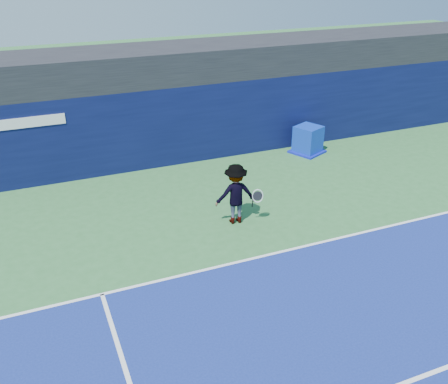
{
  "coord_description": "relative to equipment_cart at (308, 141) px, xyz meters",
  "views": [
    {
      "loc": [
        -5.99,
        -7.13,
        7.55
      ],
      "look_at": [
        -0.89,
        5.2,
        1.0
      ],
      "focal_mm": 40.0,
      "sensor_mm": 36.0,
      "label": 1
    }
  ],
  "objects": [
    {
      "name": "ground",
      "position": [
        -4.45,
        -9.2,
        -0.51
      ],
      "size": [
        80.0,
        80.0,
        0.0
      ],
      "primitive_type": "plane",
      "color": "#306B35",
      "rests_on": "ground"
    },
    {
      "name": "baseline",
      "position": [
        -4.45,
        -6.2,
        -0.5
      ],
      "size": [
        24.0,
        0.1,
        0.01
      ],
      "primitive_type": "cube",
      "color": "white",
      "rests_on": "ground"
    },
    {
      "name": "service_line",
      "position": [
        -4.45,
        -11.2,
        -0.5
      ],
      "size": [
        24.0,
        0.1,
        0.01
      ],
      "primitive_type": "cube",
      "color": "white",
      "rests_on": "ground"
    },
    {
      "name": "stadium_band",
      "position": [
        -4.45,
        2.3,
        3.09
      ],
      "size": [
        36.0,
        3.0,
        1.2
      ],
      "primitive_type": "cube",
      "color": "black",
      "rests_on": "back_wall_assembly"
    },
    {
      "name": "back_wall_assembly",
      "position": [
        -4.46,
        1.3,
        0.99
      ],
      "size": [
        36.0,
        1.03,
        3.0
      ],
      "color": "#0A0F37",
      "rests_on": "ground"
    },
    {
      "name": "equipment_cart",
      "position": [
        0.0,
        0.0,
        0.0
      ],
      "size": [
        1.53,
        1.53,
        1.11
      ],
      "color": "#0C2CAB",
      "rests_on": "ground"
    },
    {
      "name": "tennis_player",
      "position": [
        -5.03,
        -4.14,
        0.43
      ],
      "size": [
        1.41,
        0.84,
        1.88
      ],
      "color": "silver",
      "rests_on": "ground"
    },
    {
      "name": "tennis_ball",
      "position": [
        -4.68,
        -3.64,
        0.25
      ],
      "size": [
        0.07,
        0.07,
        0.07
      ],
      "color": "#CBE419",
      "rests_on": "ground"
    }
  ]
}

